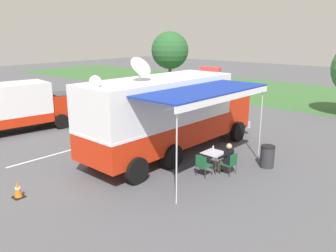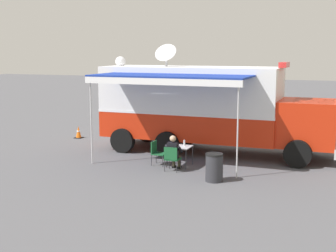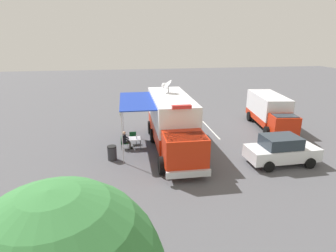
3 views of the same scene
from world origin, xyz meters
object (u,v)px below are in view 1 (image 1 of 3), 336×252
(command_truck, at_px, (171,112))
(trash_bin, at_px, (267,156))
(support_truck, at_px, (9,108))
(folding_chair_at_table, at_px, (231,162))
(car_behind_truck, at_px, (137,105))
(seated_responder, at_px, (227,158))
(water_bottle, at_px, (213,148))
(folding_table, at_px, (214,154))
(traffic_cone, at_px, (18,190))
(folding_chair_beside_table, at_px, (203,164))

(command_truck, xyz_separation_m, trash_bin, (4.03, 1.34, -1.49))
(command_truck, distance_m, support_truck, 9.49)
(folding_chair_at_table, relative_size, car_behind_truck, 0.21)
(folding_chair_at_table, height_order, seated_responder, seated_responder)
(folding_chair_at_table, distance_m, car_behind_truck, 10.13)
(folding_chair_at_table, distance_m, support_truck, 12.60)
(seated_responder, distance_m, trash_bin, 1.92)
(water_bottle, height_order, car_behind_truck, car_behind_truck)
(folding_table, bearing_deg, seated_responder, -0.76)
(command_truck, relative_size, support_truck, 1.35)
(folding_table, height_order, seated_responder, seated_responder)
(seated_responder, bearing_deg, traffic_cone, -123.24)
(folding_table, distance_m, support_truck, 11.82)
(water_bottle, bearing_deg, folding_chair_beside_table, -78.10)
(folding_chair_beside_table, height_order, seated_responder, seated_responder)
(command_truck, bearing_deg, traffic_cone, -98.51)
(car_behind_truck, bearing_deg, seated_responder, -23.40)
(traffic_cone, bearing_deg, folding_chair_at_table, 55.56)
(seated_responder, height_order, support_truck, support_truck)
(folding_chair_at_table, distance_m, traffic_cone, 7.65)
(folding_chair_beside_table, xyz_separation_m, support_truck, (-11.54, -1.98, 0.87))
(command_truck, xyz_separation_m, water_bottle, (2.41, -0.21, -1.11))
(folding_table, xyz_separation_m, car_behind_truck, (-8.52, 3.94, 0.21))
(folding_chair_at_table, relative_size, support_truck, 0.12)
(folding_table, height_order, traffic_cone, folding_table)
(support_truck, bearing_deg, water_bottle, 14.66)
(water_bottle, xyz_separation_m, support_truck, (-11.33, -2.97, 0.55))
(trash_bin, bearing_deg, water_bottle, -136.36)
(car_behind_truck, bearing_deg, traffic_cone, -64.06)
(trash_bin, bearing_deg, traffic_cone, -122.13)
(trash_bin, bearing_deg, support_truck, -160.80)
(command_truck, xyz_separation_m, seated_responder, (3.14, -0.36, -1.29))
(folding_chair_at_table, bearing_deg, seated_responder, 179.00)
(folding_chair_at_table, relative_size, folding_chair_beside_table, 1.00)
(trash_bin, height_order, traffic_cone, trash_bin)
(water_bottle, relative_size, folding_chair_at_table, 0.26)
(seated_responder, bearing_deg, command_truck, 173.55)
(trash_bin, bearing_deg, command_truck, -161.64)
(folding_chair_beside_table, distance_m, seated_responder, 1.00)
(seated_responder, xyz_separation_m, support_truck, (-12.06, -2.82, 0.73))
(folding_table, relative_size, folding_chair_beside_table, 0.94)
(seated_responder, relative_size, traffic_cone, 2.16)
(seated_responder, distance_m, support_truck, 12.41)
(folding_chair_beside_table, distance_m, support_truck, 11.74)
(car_behind_truck, bearing_deg, trash_bin, -12.70)
(folding_chair_at_table, bearing_deg, car_behind_truck, 157.01)
(folding_table, height_order, trash_bin, trash_bin)
(folding_table, xyz_separation_m, water_bottle, (-0.12, 0.14, 0.16))
(seated_responder, relative_size, support_truck, 0.18)
(folding_chair_at_table, xyz_separation_m, traffic_cone, (-4.33, -6.31, -0.23))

